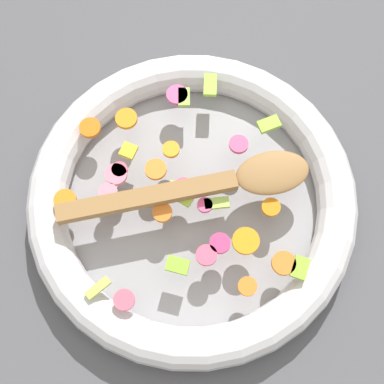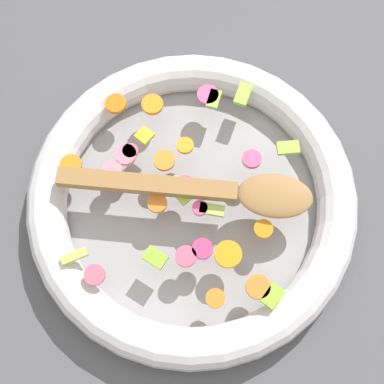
{
  "view_description": "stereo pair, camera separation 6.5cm",
  "coord_description": "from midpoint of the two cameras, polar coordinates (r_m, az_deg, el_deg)",
  "views": [
    {
      "loc": [
        -0.07,
        0.21,
        0.66
      ],
      "look_at": [
        0.0,
        0.0,
        0.05
      ],
      "focal_mm": 50.0,
      "sensor_mm": 36.0,
      "label": 1
    },
    {
      "loc": [
        -0.12,
        0.18,
        0.66
      ],
      "look_at": [
        0.0,
        0.0,
        0.05
      ],
      "focal_mm": 50.0,
      "sensor_mm": 36.0,
      "label": 2
    }
  ],
  "objects": [
    {
      "name": "ground_plane",
      "position": [
        0.7,
        2.64,
        -1.75
      ],
      "size": [
        4.0,
        4.0,
        0.0
      ],
      "primitive_type": "plane",
      "color": "#4C4C51"
    },
    {
      "name": "skillet",
      "position": [
        0.68,
        2.72,
        -1.18
      ],
      "size": [
        0.42,
        0.42,
        0.05
      ],
      "color": "gray",
      "rests_on": "ground_plane"
    },
    {
      "name": "chopped_vegetables",
      "position": [
        0.65,
        1.73,
        0.04
      ],
      "size": [
        0.32,
        0.33,
        0.01
      ],
      "color": "orange",
      "rests_on": "skillet"
    },
    {
      "name": "wooden_spoon",
      "position": [
        0.64,
        5.09,
        -0.22
      ],
      "size": [
        0.29,
        0.18,
        0.01
      ],
      "color": "olive",
      "rests_on": "chopped_vegetables"
    }
  ]
}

